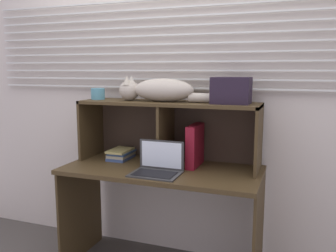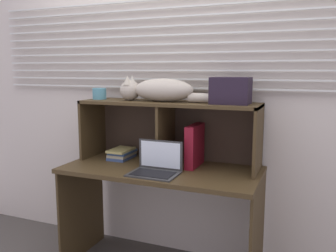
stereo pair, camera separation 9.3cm
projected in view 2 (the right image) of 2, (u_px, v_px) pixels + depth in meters
back_panel_with_blinds at (179, 94)px, 2.74m from camera, size 4.40×0.08×2.50m
desk at (161, 189)px, 2.51m from camera, size 1.36×0.63×0.77m
hutch_shelf_unit at (169, 120)px, 2.59m from camera, size 1.30×0.35×0.45m
cat at (158, 90)px, 2.55m from camera, size 0.74×0.19×0.18m
laptop at (156, 167)px, 2.35m from camera, size 0.32×0.23×0.21m
binder_upright at (195, 146)px, 2.51m from camera, size 0.06×0.27×0.30m
book_stack at (122, 154)px, 2.74m from camera, size 0.15×0.23×0.08m
small_basket at (99, 94)px, 2.74m from camera, size 0.10×0.10×0.09m
storage_box at (231, 91)px, 2.36m from camera, size 0.25×0.19×0.18m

